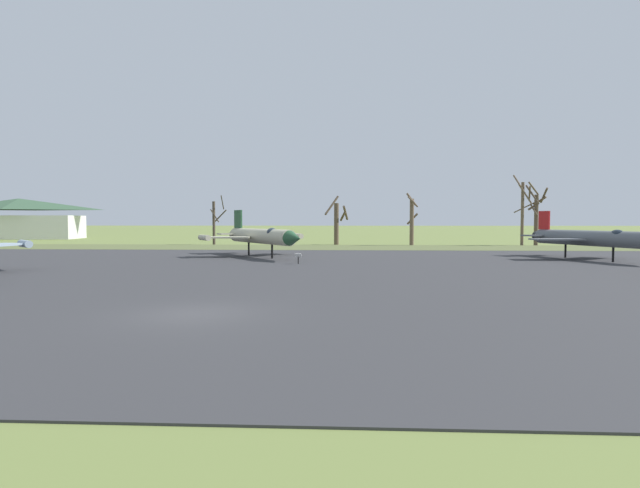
{
  "coord_description": "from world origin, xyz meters",
  "views": [
    {
      "loc": [
        5.28,
        -17.33,
        3.31
      ],
      "look_at": [
        3.41,
        19.44,
        1.59
      ],
      "focal_mm": 28.44,
      "sensor_mm": 36.0,
      "label": 1
    }
  ],
  "objects": [
    {
      "name": "grass_verge_strip",
      "position": [
        0.0,
        43.86,
        0.03
      ],
      "size": [
        162.75,
        12.0,
        0.06
      ],
      "primitive_type": "cube",
      "color": "#586136",
      "rests_on": "ground"
    },
    {
      "name": "bare_tree_center",
      "position": [
        13.95,
        49.65,
        3.39
      ],
      "size": [
        1.78,
        1.82,
        6.91
      ],
      "color": "brown",
      "rests_on": "ground"
    },
    {
      "name": "ground_plane",
      "position": [
        0.0,
        0.0,
        0.0
      ],
      "size": [
        600.0,
        600.0,
        0.0
      ],
      "primitive_type": "plane",
      "color": "olive"
    },
    {
      "name": "info_placard_rear_right",
      "position": [
        1.74,
        20.28,
        0.53
      ],
      "size": [
        0.51,
        0.29,
        0.86
      ],
      "color": "black",
      "rests_on": "ground"
    },
    {
      "name": "bare_tree_far_right",
      "position": [
        30.2,
        50.26,
        4.06
      ],
      "size": [
        2.74,
        2.73,
        7.95
      ],
      "color": "brown",
      "rests_on": "ground"
    },
    {
      "name": "bare_tree_left_of_center",
      "position": [
        4.13,
        51.7,
        3.25
      ],
      "size": [
        3.33,
        3.28,
        6.72
      ],
      "color": "brown",
      "rests_on": "ground"
    },
    {
      "name": "jet_fighter_front_left",
      "position": [
        25.48,
        25.24,
        1.87
      ],
      "size": [
        8.89,
        13.03,
        4.18
      ],
      "color": "#565B60",
      "rests_on": "ground"
    },
    {
      "name": "asphalt_apron",
      "position": [
        0.0,
        14.2,
        0.03
      ],
      "size": [
        102.75,
        47.32,
        0.05
      ],
      "primitive_type": "cube",
      "color": "#333335",
      "rests_on": "ground"
    },
    {
      "name": "jet_fighter_rear_right",
      "position": [
        -2.26,
        27.47,
        1.93
      ],
      "size": [
        10.22,
        12.47,
        4.32
      ],
      "color": "#B7B293",
      "rests_on": "ground"
    },
    {
      "name": "visitor_building",
      "position": [
        -53.49,
        71.09,
        3.54
      ],
      "size": [
        22.18,
        10.94,
        7.25
      ],
      "color": "silver",
      "rests_on": "ground"
    },
    {
      "name": "bare_tree_right_of_center",
      "position": [
        28.57,
        50.36,
        5.02
      ],
      "size": [
        3.23,
        3.97,
        9.31
      ],
      "color": "brown",
      "rests_on": "ground"
    },
    {
      "name": "bare_tree_far_left",
      "position": [
        -12.4,
        50.34,
        3.21
      ],
      "size": [
        2.18,
        2.78,
        6.66
      ],
      "color": "#42382D",
      "rests_on": "ground"
    }
  ]
}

